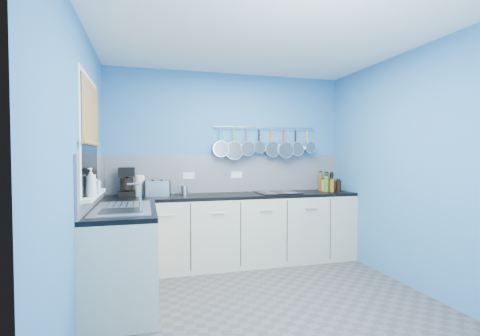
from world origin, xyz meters
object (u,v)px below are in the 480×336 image
soap_bottle_a (91,182)px  coffee_maker (127,182)px  canister (184,190)px  paper_towel (140,186)px  hob (278,193)px  soap_bottle_b (95,184)px  toaster (157,188)px

soap_bottle_a → coffee_maker: size_ratio=0.68×
canister → paper_towel: bearing=176.5°
hob → canister: bearing=176.5°
paper_towel → hob: bearing=-3.5°
soap_bottle_b → paper_towel: 1.10m
soap_bottle_b → paper_towel: (0.37, 1.03, -0.11)m
soap_bottle_a → coffee_maker: bearing=80.5°
soap_bottle_b → coffee_maker: bearing=78.4°
hob → soap_bottle_b: bearing=-156.4°
toaster → hob: 1.55m
canister → toaster: bearing=-179.9°
coffee_maker → canister: 0.70m
soap_bottle_a → hob: bearing=28.8°
coffee_maker → soap_bottle_a: bearing=-98.2°
soap_bottle_b → hob: bearing=23.6°
paper_towel → hob: size_ratio=0.48×
toaster → hob: toaster is taller
soap_bottle_a → hob: size_ratio=0.45×
paper_towel → canister: (0.53, -0.03, -0.07)m
toaster → canister: toaster is taller
paper_towel → hob: 1.75m
soap_bottle_b → soap_bottle_a: bearing=-90.0°
soap_bottle_a → hob: 2.42m
paper_towel → canister: paper_towel is taller
toaster → canister: (0.33, 0.00, -0.04)m
soap_bottle_a → hob: soap_bottle_a is taller
soap_bottle_b → coffee_maker: size_ratio=0.49×
toaster → hob: bearing=0.8°
paper_towel → coffee_maker: 0.16m
hob → toaster: bearing=177.3°
paper_towel → coffee_maker: bearing=172.2°
paper_towel → soap_bottle_a: bearing=-106.1°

